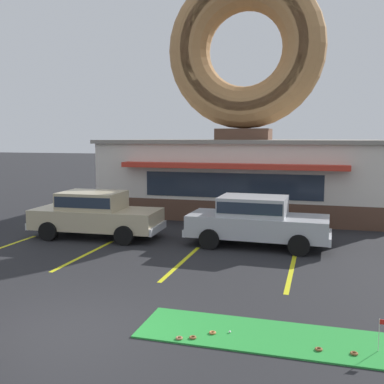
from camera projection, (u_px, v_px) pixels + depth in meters
ground_plane at (64, 336)px, 7.91m from camera, size 160.00×160.00×0.00m
donut_shop_building at (244, 131)px, 20.53m from camera, size 12.30×6.75×10.96m
putting_mat at (260, 335)px, 7.89m from camera, size 4.33×1.38×0.03m
mini_donut_near_left at (193, 337)px, 7.74m from camera, size 0.13×0.13×0.04m
mini_donut_near_right at (354, 353)px, 7.17m from camera, size 0.13×0.13×0.04m
mini_donut_mid_left at (213, 333)px, 7.93m from camera, size 0.13×0.13×0.04m
mini_donut_mid_centre at (319, 349)px, 7.31m from camera, size 0.13×0.13×0.04m
mini_donut_mid_right at (179, 338)px, 7.71m from camera, size 0.13×0.13×0.04m
golf_ball at (230, 332)px, 7.96m from camera, size 0.04×0.04×0.04m
putting_flag_pin at (382, 327)px, 7.22m from camera, size 0.13×0.01×0.55m
car_champagne at (95, 212)px, 15.63m from camera, size 4.63×2.12×1.60m
car_silver at (256, 219)px, 14.38m from camera, size 4.60×2.05×1.60m
parking_stripe_left at (0, 248)px, 14.16m from camera, size 0.12×3.60×0.01m
parking_stripe_mid_left at (85, 255)px, 13.33m from camera, size 0.12×3.60×0.01m
parking_stripe_centre at (181, 263)px, 12.51m from camera, size 0.12×3.60×0.01m
parking_stripe_mid_right at (291, 271)px, 11.69m from camera, size 0.12×3.60×0.01m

